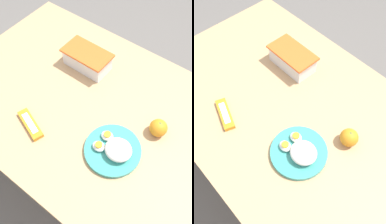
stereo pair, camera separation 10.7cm
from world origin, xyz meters
TOP-DOWN VIEW (x-y plane):
  - ground_plane at (0.00, 0.00)m, footprint 10.00×10.00m
  - table at (0.00, 0.00)m, footprint 1.26×0.87m
  - food_container at (-0.13, 0.17)m, footprint 0.22×0.13m
  - orange_fruit at (0.32, 0.05)m, footprint 0.07×0.07m
  - rice_plate at (0.23, -0.12)m, footprint 0.22×0.22m
  - candy_bar at (-0.11, -0.23)m, footprint 0.16×0.09m

SIDE VIEW (x-z plane):
  - ground_plane at x=0.00m, z-range 0.00..0.00m
  - table at x=0.00m, z-range 0.27..1.02m
  - candy_bar at x=-0.11m, z-range 0.75..0.77m
  - rice_plate at x=0.23m, z-range 0.74..0.81m
  - orange_fruit at x=0.32m, z-range 0.75..0.82m
  - food_container at x=-0.13m, z-range 0.75..0.83m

